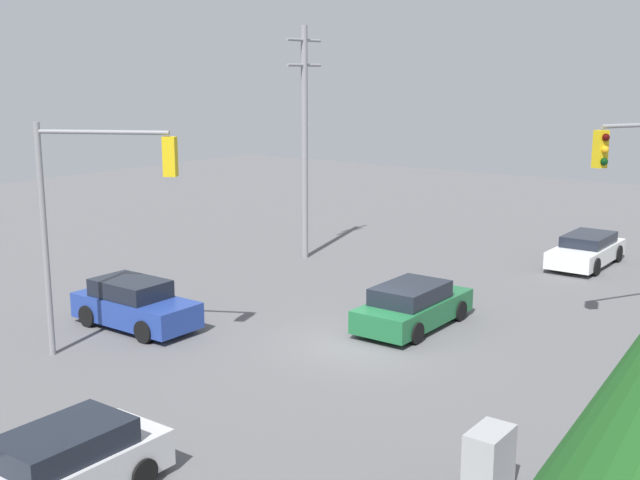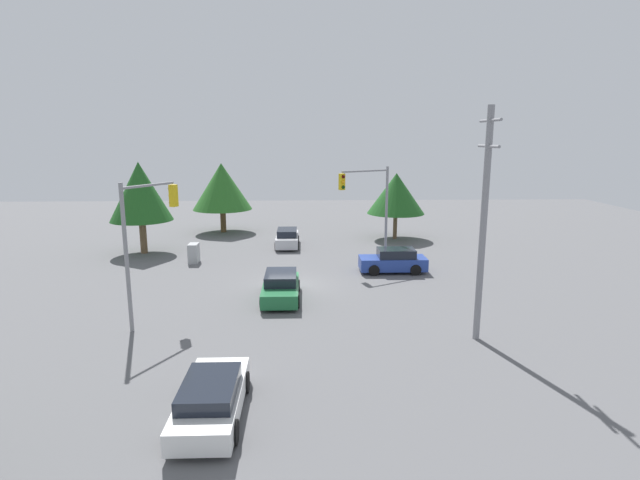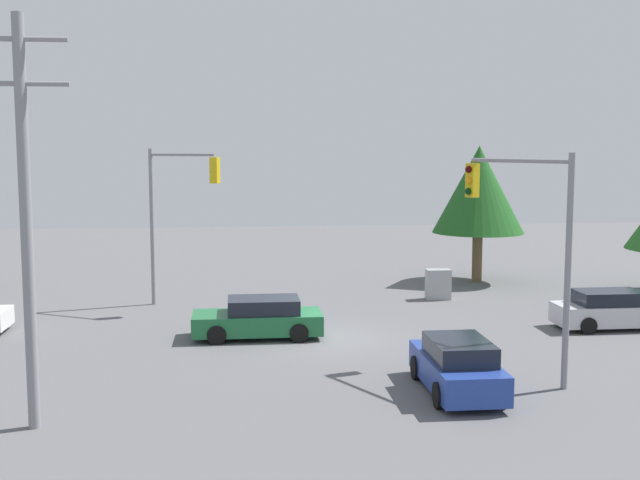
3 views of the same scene
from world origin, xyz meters
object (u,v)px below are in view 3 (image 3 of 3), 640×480
sedan_green (259,318)px  sedan_silver (612,310)px  electrical_cabinet (438,284)px  traffic_signal_cross (527,225)px  traffic_signal_main (176,200)px  sedan_blue (457,366)px

sedan_green → sedan_silver: bearing=-89.8°
electrical_cabinet → traffic_signal_cross: bearing=-92.5°
traffic_signal_main → traffic_signal_cross: (10.77, -11.55, -0.01)m
sedan_silver → traffic_signal_cross: bearing=-44.0°
sedan_blue → sedan_green: (-5.22, 6.97, -0.05)m
traffic_signal_main → electrical_cabinet: size_ratio=4.98×
traffic_signal_main → traffic_signal_cross: bearing=-18.3°
sedan_silver → traffic_signal_cross: (-5.52, -5.72, 3.80)m
sedan_blue → traffic_signal_main: (-8.44, 12.85, 3.75)m
sedan_green → electrical_cabinet: size_ratio=3.41×
electrical_cabinet → traffic_signal_main: bearing=-177.8°
sedan_blue → sedan_silver: sedan_blue is taller
sedan_green → traffic_signal_main: size_ratio=0.68×
traffic_signal_main → electrical_cabinet: 11.93m
sedan_silver → electrical_cabinet: sedan_silver is taller
sedan_blue → electrical_cabinet: (2.86, 13.29, -0.06)m
sedan_silver → traffic_signal_main: bearing=-109.7°
traffic_signal_main → electrical_cabinet: (11.30, 0.44, -3.82)m
sedan_green → sedan_silver: (13.07, 0.05, -0.00)m
sedan_blue → traffic_signal_cross: 4.60m
traffic_signal_main → electrical_cabinet: bearing=30.9°
traffic_signal_main → traffic_signal_cross: 15.79m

